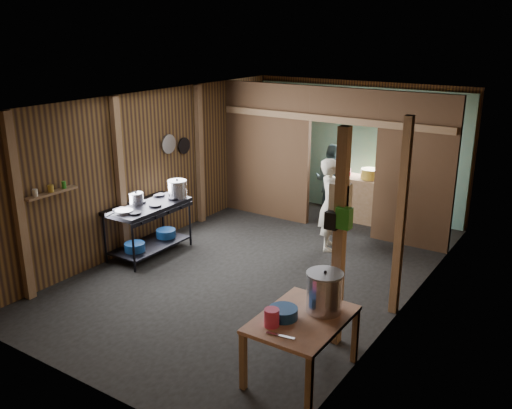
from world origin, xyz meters
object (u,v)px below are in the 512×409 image
Objects in this scene: pink_bucket at (272,318)px; cook at (330,204)px; stock_pot at (324,293)px; gas_range at (149,229)px; prep_table at (301,346)px; yellow_tub at (370,174)px; stove_pot_large at (177,190)px.

pink_bucket is 0.12× the size of cook.
stock_pot reaches higher than pink_bucket.
cook is (-1.16, 3.73, -0.00)m from pink_bucket.
pink_bucket is (3.53, -1.88, 0.36)m from gas_range.
prep_table is 3.42× the size of yellow_tub.
cook is (2.20, 1.30, -0.22)m from stove_pot_large.
cook is (-1.46, 3.16, -0.12)m from stock_pot.
yellow_tub is (-1.45, 4.80, 0.04)m from stock_pot.
yellow_tub is at bearing 55.65° from gas_range.
prep_table is at bearing -22.88° from gas_range.
stove_pot_large is 1.72× the size of pink_bucket.
stock_pot is at bearing 62.01° from pink_bucket.
pink_bucket is (-0.30, -0.57, -0.12)m from stock_pot.
yellow_tub is at bearing -23.66° from cook.
pink_bucket reaches higher than gas_range.
gas_range is 4.02m from pink_bucket.
cook reaches higher than yellow_tub.
prep_table is at bearing -115.71° from stock_pot.
prep_table is 2.50× the size of stock_pot.
gas_range is 0.81m from stove_pot_large.
stock_pot reaches higher than gas_range.
cook reaches higher than prep_table.
prep_table is 5.26m from yellow_tub.
cook reaches higher than gas_range.
stove_pot_large is 4.15m from pink_bucket.
prep_table is at bearing 60.28° from pink_bucket.
gas_range is 4.25× the size of yellow_tub.
stock_pot is 3.49m from cook.
stock_pot is (0.12, 0.25, 0.56)m from prep_table.
stove_pot_large is 0.69× the size of stock_pot.
stock_pot is (3.66, -1.86, -0.09)m from stove_pot_large.
cook is at bearing 111.48° from prep_table.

